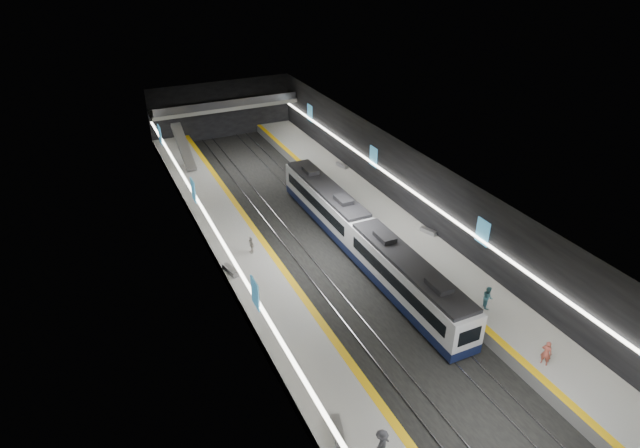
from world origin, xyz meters
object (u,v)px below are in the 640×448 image
passenger_right_a (546,353)px  passenger_right_b (488,297)px  train (362,236)px  bench_right_far (342,165)px  escalator (184,147)px  bench_right_near (428,231)px  bench_left_far (231,270)px  passenger_left_a (251,245)px  bench_left_near (337,430)px  passenger_left_b (382,444)px

passenger_right_a → passenger_right_b: passenger_right_a is taller
train → bench_right_far: train is taller
escalator → bench_right_near: size_ratio=4.79×
bench_left_far → passenger_left_a: size_ratio=1.16×
train → bench_left_far: train is taller
escalator → bench_left_far: escalator is taller
bench_right_far → bench_right_near: bearing=-102.5°
train → bench_left_near: size_ratio=14.96×
bench_right_near → passenger_left_b: size_ratio=0.86×
bench_right_far → passenger_right_a: bearing=-107.9°
passenger_left_b → bench_right_far: bearing=-128.3°
train → passenger_left_a: (-9.34, 3.42, -0.38)m
passenger_left_a → bench_right_near: bearing=68.1°
bench_left_far → passenger_right_b: (16.49, -12.80, 0.69)m
passenger_left_a → bench_left_far: bearing=-57.8°
passenger_right_a → passenger_right_b: 6.50m
train → escalator: (-10.00, 26.99, 0.70)m
passenger_left_a → passenger_left_b: (-0.32, -23.05, 0.15)m
bench_right_far → bench_left_near: bearing=-130.8°
passenger_right_a → train: bearing=-12.1°
train → escalator: 28.79m
passenger_right_b → passenger_left_b: 16.24m
bench_right_near → passenger_left_a: (-16.34, 3.89, 0.61)m
train → bench_right_far: bearing=68.5°
passenger_right_a → bench_right_far: bearing=-28.8°
bench_right_near → passenger_right_b: bearing=-121.1°
escalator → bench_left_near: size_ratio=3.98×
passenger_right_a → passenger_right_b: (0.59, 6.47, -0.03)m
escalator → passenger_right_b: size_ratio=4.35×
bench_left_far → passenger_right_b: size_ratio=1.03×
train → escalator: bearing=110.3°
bench_left_near → passenger_right_a: (15.06, -0.87, 0.71)m
train → passenger_right_b: (4.49, -11.67, -0.28)m
bench_right_far → passenger_left_a: bearing=-152.9°
bench_right_near → passenger_left_b: bearing=-149.5°
bench_left_near → bench_left_far: bench_left_near is taller
bench_left_near → bench_right_near: (18.16, 16.80, -0.04)m
train → passenger_left_b: size_ratio=15.52×
escalator → passenger_right_a: size_ratio=4.20×
escalator → bench_right_near: bearing=-58.2°
escalator → passenger_left_b: 46.63m
train → passenger_right_a: 18.55m
bench_right_near → train: bearing=157.6°
bench_right_far → passenger_right_a: size_ratio=0.89×
passenger_right_a → passenger_right_b: size_ratio=1.04×
bench_left_far → bench_right_near: (19.00, -1.61, -0.03)m
bench_left_far → bench_right_far: 24.64m
train → bench_right_near: bearing=-3.9°
passenger_right_a → passenger_left_b: 13.64m
bench_right_near → passenger_right_b: 11.49m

